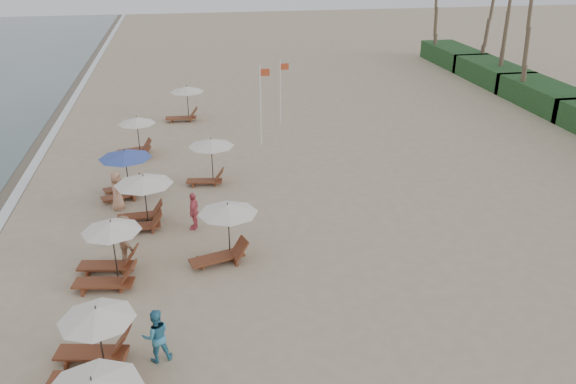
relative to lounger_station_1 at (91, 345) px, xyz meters
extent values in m
plane|color=tan|center=(6.04, 0.89, -0.99)|extent=(160.00, 160.00, 0.00)
cube|color=white|center=(-5.16, 10.89, -0.98)|extent=(0.50, 140.00, 0.02)
cube|color=#193D1C|center=(28.04, 22.89, -0.19)|extent=(3.20, 8.00, 1.60)
cube|color=#193D1C|center=(28.04, 30.39, -0.19)|extent=(3.20, 8.00, 1.60)
cube|color=#193D1C|center=(28.04, 37.89, -0.19)|extent=(3.20, 8.00, 1.60)
cylinder|color=brown|center=(27.14, 24.09, 4.31)|extent=(0.36, 0.36, 10.60)
cylinder|color=brown|center=(28.04, 29.29, 4.71)|extent=(0.36, 0.36, 11.40)
cylinder|color=brown|center=(28.94, 34.49, 3.51)|extent=(0.36, 0.36, 9.00)
cylinder|color=brown|center=(27.14, 39.69, 3.91)|extent=(0.36, 0.36, 9.80)
cylinder|color=black|center=(0.28, 0.00, 0.05)|extent=(0.05, 0.05, 2.08)
cone|color=white|center=(0.28, 0.00, 0.99)|extent=(2.11, 2.11, 0.35)
cylinder|color=black|center=(0.22, 4.90, 0.13)|extent=(0.05, 0.05, 2.23)
cone|color=white|center=(0.22, 4.90, 1.14)|extent=(2.07, 2.07, 0.35)
cylinder|color=black|center=(1.12, 9.01, 0.10)|extent=(0.05, 0.05, 2.18)
cone|color=white|center=(1.12, 9.01, 1.09)|extent=(2.42, 2.42, 0.35)
cylinder|color=black|center=(0.14, 12.31, 0.10)|extent=(0.05, 0.05, 2.17)
cone|color=#3850A8|center=(0.14, 12.31, 1.08)|extent=(2.43, 2.43, 0.35)
cylinder|color=black|center=(0.37, 17.66, 0.09)|extent=(0.05, 0.05, 2.17)
cone|color=white|center=(0.37, 17.66, 1.08)|extent=(2.02, 2.02, 0.35)
cylinder|color=black|center=(4.29, 5.77, 0.09)|extent=(0.05, 0.05, 2.15)
cone|color=white|center=(4.29, 5.77, 1.06)|extent=(2.24, 2.24, 0.35)
cylinder|color=black|center=(4.12, 13.30, 0.09)|extent=(0.05, 0.05, 2.15)
cone|color=white|center=(4.12, 13.30, 1.06)|extent=(2.24, 2.24, 0.35)
cylinder|color=black|center=(3.17, 24.24, 0.09)|extent=(0.05, 0.05, 2.15)
cone|color=white|center=(3.17, 24.24, 1.06)|extent=(2.24, 2.24, 0.35)
imported|color=teal|center=(1.74, 0.30, -0.15)|extent=(0.91, 0.77, 1.67)
imported|color=brown|center=(0.46, 6.10, -0.04)|extent=(1.17, 1.41, 1.89)
imported|color=#D05361|center=(3.06, 8.40, -0.18)|extent=(0.66, 1.03, 1.62)
imported|color=tan|center=(-0.23, 10.91, -0.10)|extent=(0.78, 0.99, 1.78)
cylinder|color=silver|center=(7.20, 18.28, 1.34)|extent=(0.08, 0.08, 4.65)
cube|color=#AD4020|center=(7.48, 18.28, 3.26)|extent=(0.55, 0.02, 0.40)
cylinder|color=silver|center=(9.02, 22.36, 1.04)|extent=(0.08, 0.08, 4.06)
cube|color=#AD4020|center=(9.30, 22.36, 2.67)|extent=(0.55, 0.02, 0.40)
camera|label=1|loc=(3.05, -13.69, 10.35)|focal=36.45mm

